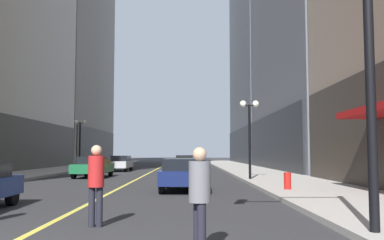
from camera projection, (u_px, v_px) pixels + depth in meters
The scene contains 14 objects.
ground_plane at pixel (155, 170), 39.10m from camera, with size 200.00×200.00×0.00m, color #2D2D30.
sidewalk_left at pixel (64, 169), 39.05m from camera, with size 4.50×78.00×0.15m, color #ADA8A0.
sidewalk_right at pixel (246, 169), 39.17m from camera, with size 4.50×78.00×0.15m, color #ADA8A0.
lane_centre_stripe at pixel (155, 170), 39.11m from camera, with size 0.16×70.00×0.01m, color #E5D64C.
car_navy at pixel (184, 173), 17.82m from camera, with size 1.92×4.30×1.32m.
car_green at pixel (94, 166), 27.46m from camera, with size 1.94×4.30×1.32m.
car_silver at pixel (120, 163), 36.56m from camera, with size 1.81×4.05×1.32m.
car_yellow at pixel (184, 161), 43.95m from camera, with size 2.12×4.75×1.32m.
pedestrian_in_red_jacket at pixel (96, 179), 9.16m from camera, with size 0.36×0.36×1.73m.
pedestrian_in_grey_suit at pixel (200, 192), 6.65m from camera, with size 0.43×0.43×1.65m.
traffic_light_near_right at pixel (312, 34), 7.95m from camera, with size 3.43×0.35×5.65m.
street_lamp_left_far at pixel (80, 133), 37.47m from camera, with size 1.06×0.36×4.43m.
street_lamp_right_mid at pixel (250, 122), 23.63m from camera, with size 1.06×0.36×4.43m.
fire_hydrant_right at pixel (288, 183), 16.70m from camera, with size 0.28×0.28×0.80m, color red.
Camera 1 is at (3.08, -4.36, 1.56)m, focal length 40.37 mm.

